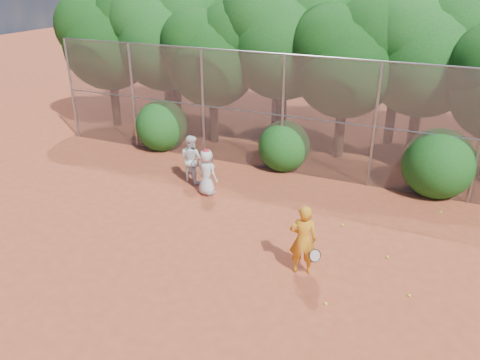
% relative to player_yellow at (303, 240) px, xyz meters
% --- Properties ---
extents(ground, '(80.00, 80.00, 0.00)m').
position_rel_player_yellow_xyz_m(ground, '(-1.43, -0.56, -0.86)').
color(ground, '#943B21').
rests_on(ground, ground).
extents(fence_back, '(20.05, 0.09, 4.03)m').
position_rel_player_yellow_xyz_m(fence_back, '(-1.55, 5.44, 1.19)').
color(fence_back, gray).
rests_on(fence_back, ground).
extents(tree_0, '(4.38, 3.81, 6.00)m').
position_rel_player_yellow_xyz_m(tree_0, '(-10.87, 7.47, 3.07)').
color(tree_0, black).
rests_on(tree_0, ground).
extents(tree_1, '(4.64, 4.03, 6.35)m').
position_rel_player_yellow_xyz_m(tree_1, '(-8.37, 7.98, 3.30)').
color(tree_1, black).
rests_on(tree_1, ground).
extents(tree_2, '(3.99, 3.47, 5.47)m').
position_rel_player_yellow_xyz_m(tree_2, '(-5.88, 7.27, 2.72)').
color(tree_2, black).
rests_on(tree_2, ground).
extents(tree_3, '(4.89, 4.26, 6.70)m').
position_rel_player_yellow_xyz_m(tree_3, '(-3.37, 8.28, 3.53)').
color(tree_3, black).
rests_on(tree_3, ground).
extents(tree_4, '(4.19, 3.64, 5.73)m').
position_rel_player_yellow_xyz_m(tree_4, '(-0.87, 7.67, 2.90)').
color(tree_4, black).
rests_on(tree_4, ground).
extents(tree_5, '(4.51, 3.92, 6.17)m').
position_rel_player_yellow_xyz_m(tree_5, '(1.63, 8.48, 3.19)').
color(tree_5, black).
rests_on(tree_5, ground).
extents(tree_9, '(4.83, 4.20, 6.62)m').
position_rel_player_yellow_xyz_m(tree_9, '(-9.37, 10.28, 3.48)').
color(tree_9, black).
rests_on(tree_9, ground).
extents(tree_10, '(5.15, 4.48, 7.06)m').
position_rel_player_yellow_xyz_m(tree_10, '(-4.36, 10.48, 3.77)').
color(tree_10, black).
rests_on(tree_10, ground).
extents(tree_11, '(4.64, 4.03, 6.35)m').
position_rel_player_yellow_xyz_m(tree_11, '(0.63, 10.08, 3.30)').
color(tree_11, black).
rests_on(tree_11, ground).
extents(bush_0, '(2.00, 2.00, 2.00)m').
position_rel_player_yellow_xyz_m(bush_0, '(-7.43, 5.74, 0.14)').
color(bush_0, '#114713').
rests_on(bush_0, ground).
extents(bush_1, '(1.80, 1.80, 1.80)m').
position_rel_player_yellow_xyz_m(bush_1, '(-2.43, 5.74, 0.04)').
color(bush_1, '#114713').
rests_on(bush_1, ground).
extents(bush_2, '(2.20, 2.20, 2.20)m').
position_rel_player_yellow_xyz_m(bush_2, '(2.57, 5.74, 0.24)').
color(bush_2, '#114713').
rests_on(bush_2, ground).
extents(player_yellow, '(0.87, 0.65, 1.73)m').
position_rel_player_yellow_xyz_m(player_yellow, '(0.00, 0.00, 0.00)').
color(player_yellow, orange).
rests_on(player_yellow, ground).
extents(player_teen, '(0.82, 0.64, 1.50)m').
position_rel_player_yellow_xyz_m(player_teen, '(-3.92, 2.77, -0.12)').
color(player_teen, silver).
rests_on(player_teen, ground).
extents(player_white, '(0.92, 0.82, 1.61)m').
position_rel_player_yellow_xyz_m(player_white, '(-4.82, 3.40, -0.06)').
color(player_white, silver).
rests_on(player_white, ground).
extents(ball_0, '(0.07, 0.07, 0.07)m').
position_rel_player_yellow_xyz_m(ball_0, '(2.42, 0.05, -0.83)').
color(ball_0, yellow).
rests_on(ball_0, ground).
extents(ball_1, '(0.07, 0.07, 0.07)m').
position_rel_player_yellow_xyz_m(ball_1, '(0.42, 2.49, -0.83)').
color(ball_1, yellow).
rests_on(ball_1, ground).
extents(ball_2, '(0.07, 0.07, 0.07)m').
position_rel_player_yellow_xyz_m(ball_2, '(0.83, -0.95, -0.83)').
color(ball_2, yellow).
rests_on(ball_2, ground).
extents(ball_3, '(0.07, 0.07, 0.07)m').
position_rel_player_yellow_xyz_m(ball_3, '(1.77, 1.38, -0.83)').
color(ball_3, yellow).
rests_on(ball_3, ground).
extents(ball_4, '(0.07, 0.07, 0.07)m').
position_rel_player_yellow_xyz_m(ball_4, '(2.87, 4.39, -0.83)').
color(ball_4, yellow).
rests_on(ball_4, ground).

